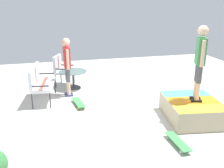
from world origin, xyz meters
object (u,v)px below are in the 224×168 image
object	(u,v)px
skate_ramp	(193,109)
patio_table	(73,76)
patio_bench	(39,80)
patio_chair_near_house	(61,68)
person_skater	(200,58)
person_watching	(67,63)
skateboard_by_bench	(78,102)
skateboard_spare	(178,141)

from	to	relation	value
skate_ramp	patio_table	distance (m)	3.98
patio_bench	patio_chair_near_house	world-z (taller)	same
person_skater	patio_chair_near_house	bearing A→B (deg)	40.77
person_skater	patio_bench	bearing A→B (deg)	59.48
skate_ramp	patio_table	world-z (taller)	patio_table
skate_ramp	person_watching	xyz separation A→B (m)	(2.36, 2.80, 0.78)
patio_chair_near_house	skateboard_by_bench	distance (m)	2.00
patio_chair_near_house	person_skater	xyz separation A→B (m)	(-3.43, -2.96, 0.92)
patio_bench	patio_table	distance (m)	1.39
patio_table	skateboard_by_bench	distance (m)	1.55
patio_bench	person_skater	distance (m)	4.33
skate_ramp	skateboard_spare	xyz separation A→B (m)	(-1.02, 0.93, -0.16)
skateboard_by_bench	skateboard_spare	size ratio (longest dim) A/B	1.02
person_watching	skateboard_by_bench	world-z (taller)	person_watching
person_watching	person_skater	bearing A→B (deg)	-130.24
person_watching	skateboard_spare	xyz separation A→B (m)	(-3.38, -1.87, -0.94)
person_skater	patio_table	bearing A→B (deg)	40.56
person_watching	skateboard_spare	distance (m)	3.98
patio_chair_near_house	person_watching	size ratio (longest dim) A/B	0.58
person_skater	skateboard_by_bench	size ratio (longest dim) A/B	2.15
skate_ramp	person_watching	distance (m)	3.75
skate_ramp	person_watching	bearing A→B (deg)	49.85
patio_table	person_watching	size ratio (longest dim) A/B	0.52
patio_table	person_skater	size ratio (longest dim) A/B	0.51
patio_chair_near_house	person_watching	xyz separation A→B (m)	(-1.04, -0.14, 0.41)
patio_bench	patio_table	bearing A→B (deg)	-48.97
person_watching	skateboard_spare	bearing A→B (deg)	-151.03
patio_chair_near_house	person_skater	distance (m)	4.63
person_skater	skateboard_by_bench	bearing A→B (deg)	59.81
patio_bench	skateboard_by_bench	world-z (taller)	patio_bench
patio_bench	skateboard_spare	distance (m)	4.17
patio_bench	patio_chair_near_house	size ratio (longest dim) A/B	1.29
patio_table	person_watching	bearing A→B (deg)	161.97
skate_ramp	skateboard_spare	size ratio (longest dim) A/B	2.54
skateboard_by_bench	patio_table	bearing A→B (deg)	-0.94
skateboard_spare	person_watching	bearing A→B (deg)	28.97
person_watching	skateboard_by_bench	xyz separation A→B (m)	(-0.86, -0.19, -0.94)
person_skater	skate_ramp	bearing A→B (deg)	39.72
patio_table	patio_bench	bearing A→B (deg)	131.03
person_watching	skateboard_spare	world-z (taller)	person_watching
person_watching	skate_ramp	bearing A→B (deg)	-130.15
patio_chair_near_house	skateboard_spare	distance (m)	4.89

